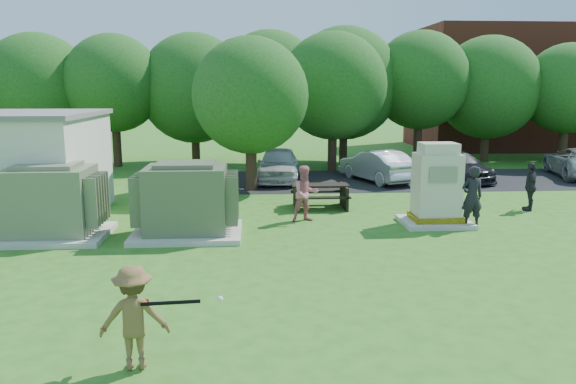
{
  "coord_description": "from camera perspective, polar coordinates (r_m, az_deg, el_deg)",
  "views": [
    {
      "loc": [
        -0.96,
        -10.93,
        4.11
      ],
      "look_at": [
        0.0,
        4.0,
        1.3
      ],
      "focal_mm": 35.0,
      "sensor_mm": 36.0,
      "label": 1
    }
  ],
  "objects": [
    {
      "name": "ground",
      "position": [
        11.72,
        1.28,
        -9.89
      ],
      "size": [
        120.0,
        120.0,
        0.0
      ],
      "primitive_type": "plane",
      "color": "#2D6619",
      "rests_on": "ground"
    },
    {
      "name": "brick_building",
      "position": [
        42.41,
        23.22,
        9.63
      ],
      "size": [
        15.0,
        8.0,
        8.0
      ],
      "primitive_type": "cube",
      "color": "maroon",
      "rests_on": "ground"
    },
    {
      "name": "parking_strip",
      "position": [
        26.02,
        14.18,
        1.23
      ],
      "size": [
        20.0,
        6.0,
        0.01
      ],
      "primitive_type": "cube",
      "color": "#232326",
      "rests_on": "ground"
    },
    {
      "name": "transformer_left",
      "position": [
        16.69,
        -22.99,
        -1.06
      ],
      "size": [
        3.0,
        2.4,
        2.07
      ],
      "color": "beige",
      "rests_on": "ground"
    },
    {
      "name": "transformer_right",
      "position": [
        15.85,
        -10.27,
        -0.96
      ],
      "size": [
        3.0,
        2.4,
        2.07
      ],
      "color": "beige",
      "rests_on": "ground"
    },
    {
      "name": "generator_cabinet",
      "position": [
        17.42,
        14.85,
        0.28
      ],
      "size": [
        2.04,
        1.67,
        2.48
      ],
      "color": "beige",
      "rests_on": "ground"
    },
    {
      "name": "picnic_table",
      "position": [
        19.29,
        3.28,
        -0.12
      ],
      "size": [
        1.93,
        1.45,
        0.83
      ],
      "color": "black",
      "rests_on": "ground"
    },
    {
      "name": "batter",
      "position": [
        8.72,
        -15.38,
        -12.17
      ],
      "size": [
        1.06,
        0.67,
        1.57
      ],
      "primitive_type": "imported",
      "rotation": [
        0.0,
        0.0,
        3.23
      ],
      "color": "brown",
      "rests_on": "ground"
    },
    {
      "name": "person_by_generator",
      "position": [
        17.33,
        18.17,
        -0.49
      ],
      "size": [
        0.71,
        0.5,
        1.85
      ],
      "primitive_type": "imported",
      "rotation": [
        0.0,
        0.0,
        3.23
      ],
      "color": "black",
      "rests_on": "ground"
    },
    {
      "name": "person_at_picnic",
      "position": [
        17.28,
        1.78,
        -0.17
      ],
      "size": [
        1.0,
        0.88,
        1.74
      ],
      "primitive_type": "imported",
      "rotation": [
        0.0,
        0.0,
        0.3
      ],
      "color": "#CC6C7A",
      "rests_on": "ground"
    },
    {
      "name": "person_walking_right",
      "position": [
        20.52,
        23.39,
        0.51
      ],
      "size": [
        0.67,
        1.03,
        1.63
      ],
      "primitive_type": "imported",
      "rotation": [
        0.0,
        0.0,
        4.4
      ],
      "color": "#25252B",
      "rests_on": "ground"
    },
    {
      "name": "car_white",
      "position": [
        24.78,
        -0.98,
        2.82
      ],
      "size": [
        2.16,
        4.52,
        1.49
      ],
      "primitive_type": "imported",
      "rotation": [
        0.0,
        0.0,
        -0.09
      ],
      "color": "silver",
      "rests_on": "ground"
    },
    {
      "name": "car_silver_a",
      "position": [
        25.0,
        9.02,
        2.65
      ],
      "size": [
        2.9,
        4.47,
        1.39
      ],
      "primitive_type": "imported",
      "rotation": [
        0.0,
        0.0,
        3.51
      ],
      "color": "silver",
      "rests_on": "ground"
    },
    {
      "name": "car_dark",
      "position": [
        26.19,
        16.66,
        2.57
      ],
      "size": [
        2.66,
        4.68,
        1.28
      ],
      "primitive_type": "imported",
      "rotation": [
        0.0,
        0.0,
        0.21
      ],
      "color": "black",
      "rests_on": "ground"
    },
    {
      "name": "batting_equipment",
      "position": [
        8.45,
        -11.61,
        -10.88
      ],
      "size": [
        1.31,
        0.18,
        0.12
      ],
      "color": "black",
      "rests_on": "ground"
    },
    {
      "name": "tree_row",
      "position": [
        29.56,
        1.6,
        10.71
      ],
      "size": [
        41.3,
        13.3,
        7.3
      ],
      "color": "#47301E",
      "rests_on": "ground"
    }
  ]
}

